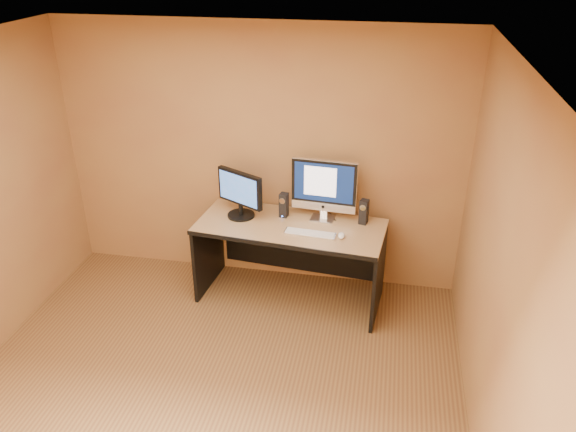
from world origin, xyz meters
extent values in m
plane|color=brown|center=(0.00, 0.00, 0.00)|extent=(4.00, 4.00, 0.00)
plane|color=white|center=(0.00, 0.00, 2.60)|extent=(4.00, 4.00, 0.00)
cube|color=silver|center=(0.60, 1.42, 0.82)|extent=(0.48, 0.17, 0.02)
ellipsoid|color=white|center=(0.89, 1.41, 0.83)|extent=(0.07, 0.12, 0.04)
cylinder|color=black|center=(0.75, 1.84, 0.82)|extent=(0.11, 0.22, 0.01)
cylinder|color=black|center=(0.66, 1.83, 0.82)|extent=(0.09, 0.19, 0.01)
camera|label=1|loc=(1.24, -3.03, 3.27)|focal=35.00mm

